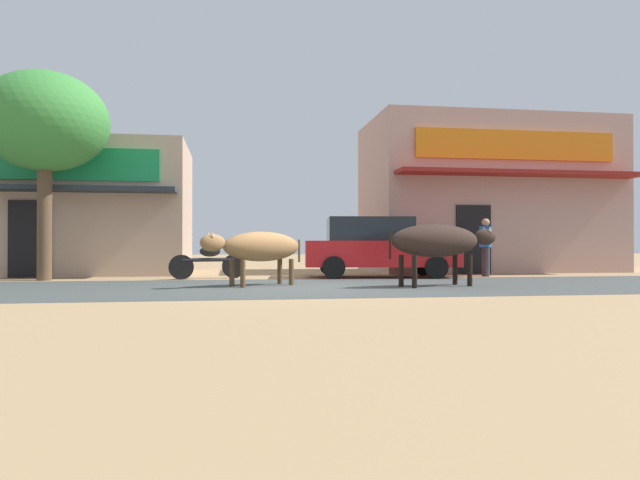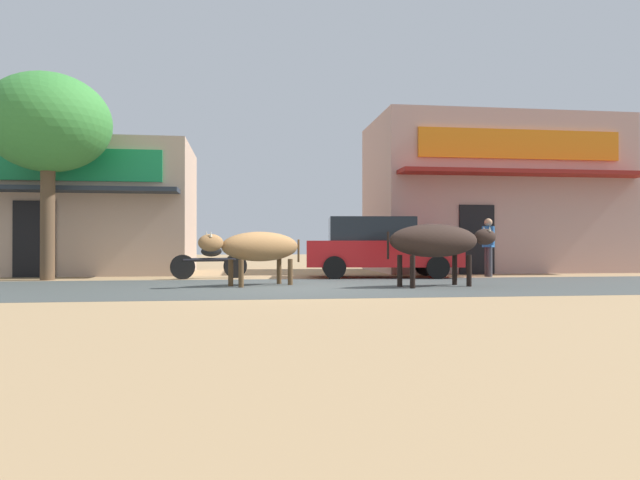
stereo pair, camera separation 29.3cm
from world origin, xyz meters
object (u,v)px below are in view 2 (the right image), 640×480
parked_hatchback_car (379,247)px  cow_near_brown (258,247)px  roadside_tree (48,124)px  cow_far_dark (437,241)px  parked_motorcycle (211,261)px  pedestrian_by_shop (488,242)px

parked_hatchback_car → cow_near_brown: bearing=-139.9°
roadside_tree → cow_far_dark: (9.01, -3.45, -2.98)m
parked_motorcycle → roadside_tree: bearing=-178.6°
pedestrian_by_shop → cow_far_dark: bearing=-127.8°
parked_motorcycle → cow_near_brown: size_ratio=0.84×
roadside_tree → pedestrian_by_shop: size_ratio=3.20×
roadside_tree → pedestrian_by_shop: bearing=0.1°
parked_hatchback_car → roadside_tree: bearing=-179.1°
parked_motorcycle → parked_hatchback_car: bearing=0.5°
roadside_tree → parked_hatchback_car: bearing=0.9°
parked_hatchback_car → pedestrian_by_shop: size_ratio=2.64×
parked_hatchback_car → pedestrian_by_shop: 3.11m
roadside_tree → cow_far_dark: bearing=-20.9°
roadside_tree → cow_near_brown: roadside_tree is taller
cow_near_brown → pedestrian_by_shop: (6.48, 2.72, 0.11)m
roadside_tree → parked_motorcycle: roadside_tree is taller
cow_near_brown → cow_far_dark: 3.86m
parked_motorcycle → pedestrian_by_shop: 7.67m
roadside_tree → parked_motorcycle: (4.05, 0.10, -3.47)m
parked_motorcycle → pedestrian_by_shop: pedestrian_by_shop is taller
cow_far_dark → pedestrian_by_shop: size_ratio=1.68×
cow_near_brown → parked_motorcycle: bearing=112.7°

